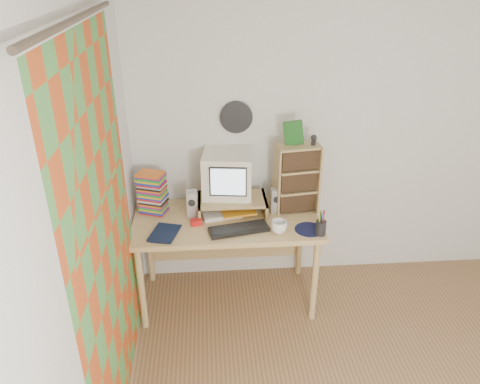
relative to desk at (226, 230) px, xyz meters
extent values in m
plane|color=white|center=(1.03, 0.31, 0.63)|extent=(3.50, 0.00, 3.50)
plane|color=white|center=(-0.72, -1.44, 0.63)|extent=(0.00, 3.50, 3.50)
plane|color=#BF491B|center=(-0.68, -0.96, 0.53)|extent=(0.00, 2.20, 2.20)
cylinder|color=black|center=(0.10, 0.29, 0.81)|extent=(0.25, 0.02, 0.25)
cube|color=#D2B871|center=(0.00, -0.06, 0.11)|extent=(1.40, 0.70, 0.04)
cube|color=#D2B871|center=(0.00, 0.27, -0.24)|extent=(1.33, 0.02, 0.41)
cylinder|color=#D2B871|center=(-0.64, -0.35, -0.26)|extent=(0.05, 0.05, 0.71)
cylinder|color=#D2B871|center=(0.64, -0.35, -0.26)|extent=(0.05, 0.05, 0.71)
cylinder|color=#D2B871|center=(-0.64, 0.23, -0.26)|extent=(0.05, 0.05, 0.71)
cylinder|color=#D2B871|center=(0.64, 0.23, -0.26)|extent=(0.05, 0.05, 0.71)
cube|color=tan|center=(-0.20, 0.04, 0.19)|extent=(0.02, 0.30, 0.12)
cube|color=tan|center=(0.30, 0.04, 0.19)|extent=(0.02, 0.30, 0.12)
cube|color=tan|center=(0.05, 0.04, 0.24)|extent=(0.52, 0.30, 0.02)
cube|color=white|center=(0.02, 0.09, 0.42)|extent=(0.39, 0.39, 0.34)
cube|color=#B8B7BC|center=(-0.26, -0.01, 0.24)|extent=(0.08, 0.08, 0.21)
cube|color=#B8B7BC|center=(0.38, 0.02, 0.23)|extent=(0.07, 0.07, 0.19)
cube|color=black|center=(0.08, -0.25, 0.15)|extent=(0.45, 0.23, 0.03)
cube|color=tan|center=(0.54, 0.04, 0.40)|extent=(0.34, 0.21, 0.54)
imported|color=white|center=(0.36, -0.29, 0.18)|extent=(0.15, 0.15, 0.09)
imported|color=#0E1934|center=(-0.54, -0.23, 0.16)|extent=(0.26, 0.22, 0.04)
cylinder|color=black|center=(0.59, -0.27, 0.14)|extent=(0.26, 0.26, 0.00)
cube|color=red|center=(-0.23, -0.14, 0.15)|extent=(0.09, 0.06, 0.04)
cube|color=#175218|center=(0.50, 0.06, 0.76)|extent=(0.14, 0.04, 0.18)
camera|label=1|loc=(-0.12, -3.12, 1.90)|focal=35.00mm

